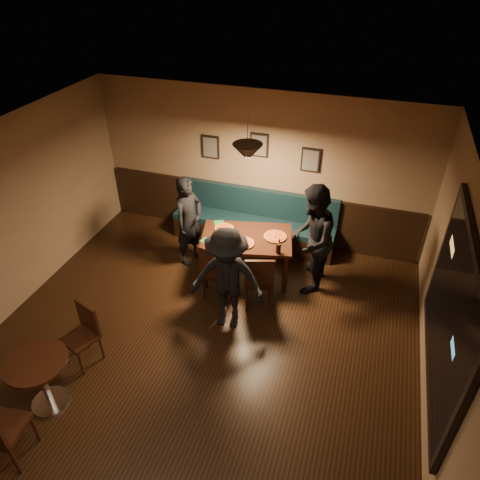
{
  "coord_description": "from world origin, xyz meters",
  "views": [
    {
      "loc": [
        1.89,
        -3.43,
        4.82
      ],
      "look_at": [
        0.17,
        1.89,
        0.95
      ],
      "focal_mm": 33.09,
      "sensor_mm": 36.0,
      "label": 1
    }
  ],
  "objects_px": {
    "booth_bench": "(253,220)",
    "diner_front": "(227,280)",
    "soda_glass": "(278,248)",
    "tabasco_bottle": "(279,242)",
    "diner_left": "(189,221)",
    "chair_near_right": "(259,278)",
    "cafe_chair_far": "(80,337)",
    "diner_right": "(311,239)",
    "dining_table": "(246,256)",
    "cafe_table": "(43,383)",
    "cafe_chair_near": "(2,427)",
    "chair_near_left": "(220,271)"
  },
  "relations": [
    {
      "from": "diner_left",
      "to": "soda_glass",
      "type": "bearing_deg",
      "value": -83.65
    },
    {
      "from": "soda_glass",
      "to": "tabasco_bottle",
      "type": "xyz_separation_m",
      "value": [
        -0.03,
        0.21,
        -0.02
      ]
    },
    {
      "from": "tabasco_bottle",
      "to": "diner_front",
      "type": "bearing_deg",
      "value": -113.26
    },
    {
      "from": "cafe_chair_far",
      "to": "cafe_chair_near",
      "type": "height_order",
      "value": "cafe_chair_near"
    },
    {
      "from": "diner_right",
      "to": "diner_front",
      "type": "bearing_deg",
      "value": -37.61
    },
    {
      "from": "booth_bench",
      "to": "soda_glass",
      "type": "xyz_separation_m",
      "value": [
        0.76,
        -1.23,
        0.36
      ]
    },
    {
      "from": "dining_table",
      "to": "diner_right",
      "type": "bearing_deg",
      "value": -10.33
    },
    {
      "from": "dining_table",
      "to": "chair_near_left",
      "type": "distance_m",
      "value": 0.71
    },
    {
      "from": "booth_bench",
      "to": "soda_glass",
      "type": "relative_size",
      "value": 18.06
    },
    {
      "from": "diner_left",
      "to": "tabasco_bottle",
      "type": "xyz_separation_m",
      "value": [
        1.61,
        -0.16,
        0.04
      ]
    },
    {
      "from": "diner_left",
      "to": "cafe_chair_far",
      "type": "xyz_separation_m",
      "value": [
        -0.48,
        -2.56,
        -0.36
      ]
    },
    {
      "from": "diner_right",
      "to": "cafe_table",
      "type": "bearing_deg",
      "value": -38.55
    },
    {
      "from": "tabasco_bottle",
      "to": "cafe_chair_far",
      "type": "bearing_deg",
      "value": -131.2
    },
    {
      "from": "dining_table",
      "to": "tabasco_bottle",
      "type": "bearing_deg",
      "value": -19.31
    },
    {
      "from": "booth_bench",
      "to": "diner_left",
      "type": "height_order",
      "value": "diner_left"
    },
    {
      "from": "diner_right",
      "to": "diner_front",
      "type": "relative_size",
      "value": 1.11
    },
    {
      "from": "booth_bench",
      "to": "dining_table",
      "type": "bearing_deg",
      "value": -80.26
    },
    {
      "from": "diner_front",
      "to": "diner_left",
      "type": "bearing_deg",
      "value": 126.37
    },
    {
      "from": "chair_near_left",
      "to": "chair_near_right",
      "type": "distance_m",
      "value": 0.61
    },
    {
      "from": "booth_bench",
      "to": "dining_table",
      "type": "relative_size",
      "value": 2.06
    },
    {
      "from": "soda_glass",
      "to": "cafe_chair_far",
      "type": "relative_size",
      "value": 0.19
    },
    {
      "from": "tabasco_bottle",
      "to": "cafe_chair_far",
      "type": "distance_m",
      "value": 3.21
    },
    {
      "from": "diner_front",
      "to": "booth_bench",
      "type": "bearing_deg",
      "value": 91.3
    },
    {
      "from": "diner_front",
      "to": "cafe_chair_far",
      "type": "height_order",
      "value": "diner_front"
    },
    {
      "from": "booth_bench",
      "to": "soda_glass",
      "type": "height_order",
      "value": "booth_bench"
    },
    {
      "from": "booth_bench",
      "to": "cafe_chair_near",
      "type": "xyz_separation_m",
      "value": [
        -1.37,
        -4.82,
        0.0
      ]
    },
    {
      "from": "diner_right",
      "to": "cafe_table",
      "type": "relative_size",
      "value": 2.38
    },
    {
      "from": "dining_table",
      "to": "cafe_table",
      "type": "distance_m",
      "value": 3.54
    },
    {
      "from": "booth_bench",
      "to": "dining_table",
      "type": "height_order",
      "value": "booth_bench"
    },
    {
      "from": "tabasco_bottle",
      "to": "chair_near_right",
      "type": "bearing_deg",
      "value": -106.75
    },
    {
      "from": "chair_near_left",
      "to": "cafe_chair_near",
      "type": "relative_size",
      "value": 1.03
    },
    {
      "from": "cafe_chair_near",
      "to": "soda_glass",
      "type": "bearing_deg",
      "value": 51.87
    },
    {
      "from": "diner_front",
      "to": "cafe_table",
      "type": "height_order",
      "value": "diner_front"
    },
    {
      "from": "diner_front",
      "to": "soda_glass",
      "type": "bearing_deg",
      "value": 55.42
    },
    {
      "from": "soda_glass",
      "to": "cafe_table",
      "type": "height_order",
      "value": "soda_glass"
    },
    {
      "from": "tabasco_bottle",
      "to": "cafe_chair_far",
      "type": "xyz_separation_m",
      "value": [
        -2.1,
        -2.4,
        -0.4
      ]
    },
    {
      "from": "diner_left",
      "to": "soda_glass",
      "type": "relative_size",
      "value": 9.73
    },
    {
      "from": "soda_glass",
      "to": "chair_near_right",
      "type": "bearing_deg",
      "value": -119.82
    },
    {
      "from": "chair_near_left",
      "to": "tabasco_bottle",
      "type": "xyz_separation_m",
      "value": [
        0.78,
        0.6,
        0.32
      ]
    },
    {
      "from": "cafe_table",
      "to": "cafe_chair_far",
      "type": "xyz_separation_m",
      "value": [
        0.03,
        0.72,
        0.06
      ]
    },
    {
      "from": "diner_right",
      "to": "cafe_chair_far",
      "type": "distance_m",
      "value": 3.63
    },
    {
      "from": "chair_near_left",
      "to": "tabasco_bottle",
      "type": "distance_m",
      "value": 1.04
    },
    {
      "from": "chair_near_right",
      "to": "diner_left",
      "type": "distance_m",
      "value": 1.65
    },
    {
      "from": "booth_bench",
      "to": "diner_front",
      "type": "xyz_separation_m",
      "value": [
        0.24,
        -2.14,
        0.33
      ]
    },
    {
      "from": "diner_front",
      "to": "cafe_chair_near",
      "type": "relative_size",
      "value": 1.64
    },
    {
      "from": "chair_near_left",
      "to": "chair_near_right",
      "type": "height_order",
      "value": "chair_near_left"
    },
    {
      "from": "booth_bench",
      "to": "dining_table",
      "type": "distance_m",
      "value": 0.99
    },
    {
      "from": "booth_bench",
      "to": "chair_near_left",
      "type": "bearing_deg",
      "value": -91.9
    },
    {
      "from": "diner_right",
      "to": "diner_front",
      "type": "xyz_separation_m",
      "value": [
        -0.96,
        -1.23,
        -0.09
      ]
    },
    {
      "from": "tabasco_bottle",
      "to": "cafe_chair_far",
      "type": "relative_size",
      "value": 0.14
    }
  ]
}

